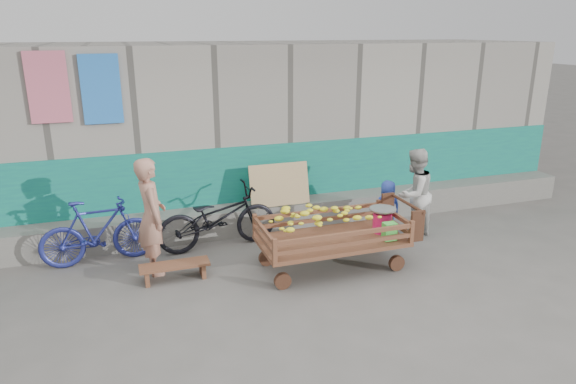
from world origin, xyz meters
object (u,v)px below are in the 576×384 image
object	(u,v)px
bicycle_dark	(218,218)
bicycle_blue	(98,232)
vendor_man	(152,216)
child	(387,208)
woman	(414,194)
banana_cart	(329,226)
bench	(175,268)

from	to	relation	value
bicycle_dark	bicycle_blue	world-z (taller)	bicycle_dark
vendor_man	bicycle_dark	bearing A→B (deg)	-68.29
vendor_man	child	size ratio (longest dim) A/B	1.77
vendor_man	woman	size ratio (longest dim) A/B	1.11
woman	bicycle_blue	xyz separation A→B (m)	(-4.77, 0.59, -0.25)
woman	bicycle_blue	bearing A→B (deg)	-30.99
banana_cart	woman	size ratio (longest dim) A/B	1.50
bench	vendor_man	bearing A→B (deg)	123.08
banana_cart	bench	world-z (taller)	banana_cart
bench	child	distance (m)	3.54
banana_cart	bench	xyz separation A→B (m)	(-2.09, 0.35, -0.47)
bench	bicycle_blue	world-z (taller)	bicycle_blue
woman	vendor_man	bearing A→B (deg)	-24.76
woman	child	world-z (taller)	woman
banana_cart	child	distance (m)	1.65
vendor_man	bicycle_blue	size ratio (longest dim) A/B	1.01
banana_cart	vendor_man	world-z (taller)	vendor_man
bench	vendor_man	distance (m)	0.77
vendor_man	child	distance (m)	3.73
bench	child	size ratio (longest dim) A/B	1.01
bench	bicycle_dark	world-z (taller)	bicycle_dark
woman	bicycle_blue	world-z (taller)	woman
banana_cart	bicycle_dark	xyz separation A→B (m)	(-1.32, 1.23, -0.15)
bench	vendor_man	size ratio (longest dim) A/B	0.57
bench	bicycle_blue	size ratio (longest dim) A/B	0.58
bench	child	xyz separation A→B (m)	(3.49, 0.52, 0.29)
woman	bicycle_blue	size ratio (longest dim) A/B	0.91
bicycle_blue	vendor_man	bearing A→B (deg)	-130.03
woman	child	size ratio (longest dim) A/B	1.60
vendor_man	bicycle_dark	distance (m)	1.18
vendor_man	banana_cart	bearing A→B (deg)	-113.10
vendor_man	woman	world-z (taller)	vendor_man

